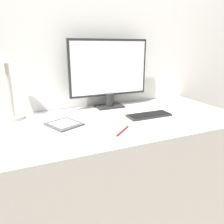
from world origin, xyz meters
TOP-DOWN VIEW (x-y plane):
  - wall_back at (0.00, 0.58)m, footprint 3.60×0.05m
  - desk at (0.00, 0.21)m, footprint 1.40×0.67m
  - monitor at (0.04, 0.47)m, footprint 0.53×0.11m
  - keyboard at (0.17, 0.19)m, footprint 0.26×0.10m
  - laptop at (-0.31, 0.16)m, footprint 0.35×0.24m
  - ereader at (-0.33, 0.18)m, footprint 0.19×0.20m
  - desk_lamp at (-0.56, 0.45)m, footprint 0.12×0.12m
  - pen at (-0.07, 0.04)m, footprint 0.11×0.10m

SIDE VIEW (x-z plane):
  - desk at x=0.00m, z-range 0.00..0.75m
  - pen at x=-0.07m, z-range 0.75..0.76m
  - keyboard at x=0.17m, z-range 0.75..0.77m
  - laptop at x=-0.31m, z-range 0.75..0.78m
  - ereader at x=-0.33m, z-range 0.78..0.79m
  - desk_lamp at x=-0.56m, z-range 0.78..1.15m
  - monitor at x=0.04m, z-range 0.77..1.21m
  - wall_back at x=0.00m, z-range 0.00..2.40m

